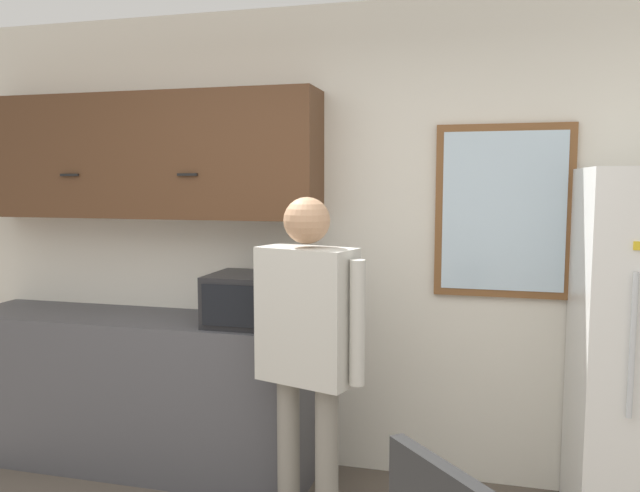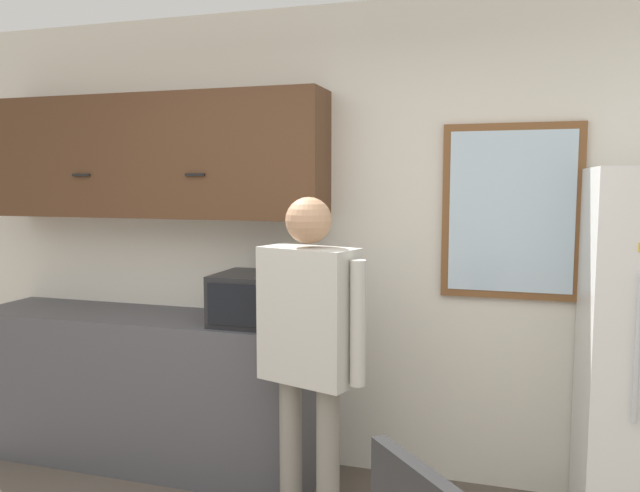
# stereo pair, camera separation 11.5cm
# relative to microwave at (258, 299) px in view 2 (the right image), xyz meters

# --- Properties ---
(back_wall) EXTENTS (6.00, 0.06, 2.70)m
(back_wall) POSITION_rel_microwave_xyz_m (0.38, 0.34, 0.30)
(back_wall) COLOR silver
(back_wall) RESTS_ON ground_plane
(counter) EXTENTS (2.16, 0.55, 0.91)m
(counter) POSITION_rel_microwave_xyz_m (-0.74, 0.03, -0.60)
(counter) COLOR #4C4C51
(counter) RESTS_ON ground_plane
(upper_cabinets) EXTENTS (2.16, 0.34, 0.73)m
(upper_cabinets) POSITION_rel_microwave_xyz_m (-0.74, 0.15, 0.80)
(upper_cabinets) COLOR #51331E
(microwave) EXTENTS (0.46, 0.42, 0.28)m
(microwave) POSITION_rel_microwave_xyz_m (0.00, 0.00, 0.00)
(microwave) COLOR #232326
(microwave) RESTS_ON counter
(person) EXTENTS (0.58, 0.34, 1.63)m
(person) POSITION_rel_microwave_xyz_m (0.45, -0.45, -0.06)
(person) COLOR gray
(person) RESTS_ON ground_plane
(window) EXTENTS (0.72, 0.05, 0.93)m
(window) POSITION_rel_microwave_xyz_m (1.34, 0.29, 0.49)
(window) COLOR brown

